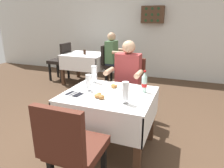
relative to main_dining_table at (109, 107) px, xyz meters
name	(u,v)px	position (x,y,z in m)	size (l,w,h in m)	color
ground_plane	(105,154)	(0.01, -0.14, -0.56)	(11.00, 11.00, 0.00)	#473323
back_wall	(159,19)	(0.01, 3.50, 0.98)	(11.00, 0.12, 3.08)	silver
main_dining_table	(109,107)	(0.00, 0.00, 0.00)	(1.02, 0.87, 0.73)	white
chair_far_diner_seat	(129,86)	(0.00, 0.83, 0.00)	(0.44, 0.50, 0.97)	#4C2319
chair_near_camera_side	(72,147)	(0.00, -0.83, 0.00)	(0.44, 0.50, 0.97)	#4C2319
seated_diner_far	(127,78)	(0.00, 0.72, 0.15)	(0.50, 0.46, 1.26)	#282D42
plate_near_camera	(100,97)	(-0.03, -0.19, 0.19)	(0.25, 0.25, 0.06)	white
plate_far_diner	(114,87)	(0.00, 0.17, 0.19)	(0.23, 0.23, 0.06)	white
beer_glass_left	(125,93)	(0.26, -0.22, 0.29)	(0.07, 0.07, 0.23)	white
beer_glass_middle	(89,82)	(-0.25, -0.02, 0.28)	(0.07, 0.07, 0.20)	white
beer_glass_right	(94,74)	(-0.33, 0.30, 0.29)	(0.07, 0.07, 0.23)	white
cola_bottle_primary	(144,83)	(0.37, 0.18, 0.29)	(0.06, 0.06, 0.26)	silver
napkin_cutlery_set	(74,94)	(-0.35, -0.18, 0.18)	(0.19, 0.20, 0.01)	black
background_dining_table	(85,61)	(-1.55, 2.33, 0.00)	(0.99, 0.85, 0.73)	white
background_chair_left	(61,59)	(-2.26, 2.33, 0.00)	(0.50, 0.44, 0.97)	black
background_chair_right	(112,63)	(-0.85, 2.33, 0.00)	(0.50, 0.44, 0.97)	black
background_patron	(114,57)	(-0.80, 2.33, 0.15)	(0.46, 0.50, 1.26)	#282D42
background_table_tumbler	(85,52)	(-1.53, 2.26, 0.23)	(0.06, 0.06, 0.11)	black
wall_bottle_rack	(153,15)	(-0.14, 3.34, 1.09)	(0.56, 0.21, 0.42)	#472D1E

